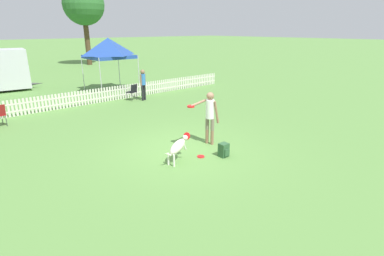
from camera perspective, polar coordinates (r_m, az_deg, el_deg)
The scene contains 12 objects.
ground_plane at distance 9.72m, azimuth -1.51°, elevation -4.00°, with size 240.00×240.00×0.00m, color #5B8C42.
handler_person at distance 9.79m, azimuth 3.32°, elevation 3.05°, with size 1.11×0.46×1.77m.
leaping_dog at distance 8.63m, azimuth -2.70°, elevation -3.52°, with size 1.13×0.46×0.78m.
frisbee_near_handler at distance 9.61m, azimuth 6.20°, elevation -4.29°, with size 0.23×0.23×0.02m.
frisbee_near_dog at distance 9.77m, azimuth -2.62°, elevation -3.80°, with size 0.23×0.23×0.02m.
frisbee_midfield at distance 9.13m, azimuth 1.68°, elevation -5.44°, with size 0.23×0.23×0.02m.
backpack_on_grass at distance 9.12m, azimuth 6.08°, elevation -4.21°, with size 0.27×0.28×0.42m.
picket_fence at distance 16.19m, azimuth -19.75°, elevation 5.48°, with size 18.76×0.04×0.76m.
folding_chair_blue_left at distance 16.52m, azimuth -11.25°, elevation 6.97°, with size 0.55×0.56×0.88m.
canopy_tent_main at distance 19.26m, azimuth -15.62°, elevation 14.43°, with size 2.53×2.53×3.19m.
spectator_standing at distance 16.39m, azimuth -9.31°, elevation 8.67°, with size 0.40×0.27×1.65m.
tree_left_grove at distance 34.75m, azimuth -19.96°, elevation 21.16°, with size 4.15×4.15×8.14m.
Camera 1 is at (-5.74, -6.91, 3.70)m, focal length 28.00 mm.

